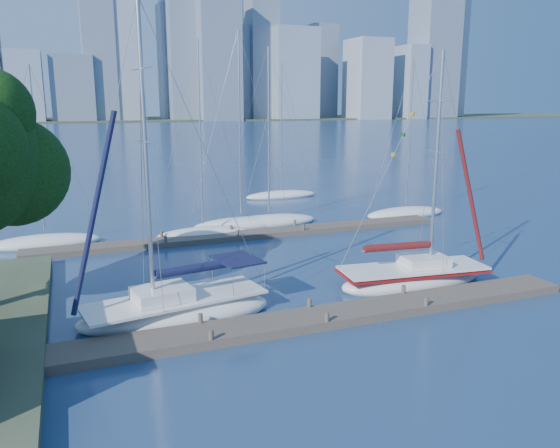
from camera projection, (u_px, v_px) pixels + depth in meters
name	position (u px, v px, depth m)	size (l,w,h in m)	color
ground	(318.00, 322.00, 23.89)	(700.00, 700.00, 0.00)	navy
near_dock	(318.00, 318.00, 23.85)	(26.00, 2.00, 0.40)	brown
far_dock	(248.00, 235.00, 39.12)	(30.00, 1.80, 0.36)	brown
far_shore	(82.00, 120.00, 314.92)	(800.00, 100.00, 1.50)	#38472D
sailboat_navy	(175.00, 296.00, 24.01)	(8.94, 4.23, 14.07)	white
sailboat_maroon	(414.00, 267.00, 28.70)	(8.60, 3.59, 12.51)	white
bg_boat_0	(46.00, 242.00, 36.73)	(7.49, 3.84, 12.20)	white
bg_boat_1	(203.00, 233.00, 39.26)	(7.14, 3.90, 13.94)	white
bg_boat_2	(241.00, 224.00, 42.14)	(7.87, 3.50, 14.96)	white
bg_boat_3	(269.00, 221.00, 43.08)	(8.18, 5.30, 13.88)	white
bg_boat_5	(406.00, 213.00, 46.46)	(7.50, 2.77, 13.22)	white
bg_boat_7	(281.00, 195.00, 55.68)	(7.79, 3.17, 13.60)	white
skyline	(130.00, 53.00, 289.52)	(503.61, 51.31, 107.57)	gray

